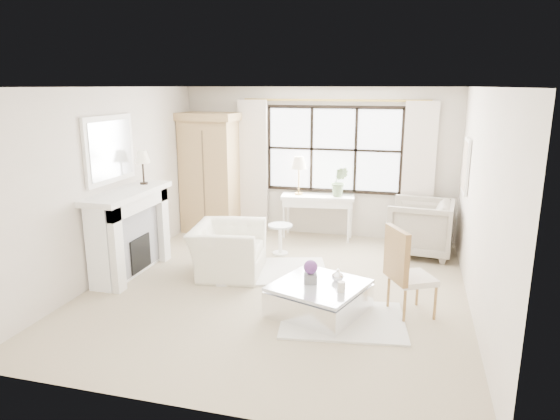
{
  "coord_description": "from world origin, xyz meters",
  "views": [
    {
      "loc": [
        1.68,
        -6.19,
        2.72
      ],
      "look_at": [
        -0.02,
        0.2,
        1.06
      ],
      "focal_mm": 32.0,
      "sensor_mm": 36.0,
      "label": 1
    }
  ],
  "objects_px": {
    "console_table": "(317,217)",
    "coffee_table": "(319,299)",
    "armoire": "(210,172)",
    "club_armchair": "(228,250)"
  },
  "relations": [
    {
      "from": "console_table",
      "to": "coffee_table",
      "type": "height_order",
      "value": "console_table"
    },
    {
      "from": "console_table",
      "to": "armoire",
      "type": "bearing_deg",
      "value": 174.52
    },
    {
      "from": "club_armchair",
      "to": "coffee_table",
      "type": "distance_m",
      "value": 1.84
    },
    {
      "from": "coffee_table",
      "to": "console_table",
      "type": "bearing_deg",
      "value": 120.81
    },
    {
      "from": "console_table",
      "to": "club_armchair",
      "type": "relative_size",
      "value": 1.2
    },
    {
      "from": "armoire",
      "to": "club_armchair",
      "type": "bearing_deg",
      "value": -57.7
    },
    {
      "from": "armoire",
      "to": "console_table",
      "type": "bearing_deg",
      "value": 5.81
    },
    {
      "from": "coffee_table",
      "to": "club_armchair",
      "type": "bearing_deg",
      "value": 167.47
    },
    {
      "from": "armoire",
      "to": "console_table",
      "type": "distance_m",
      "value": 2.17
    },
    {
      "from": "armoire",
      "to": "club_armchair",
      "type": "height_order",
      "value": "armoire"
    }
  ]
}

